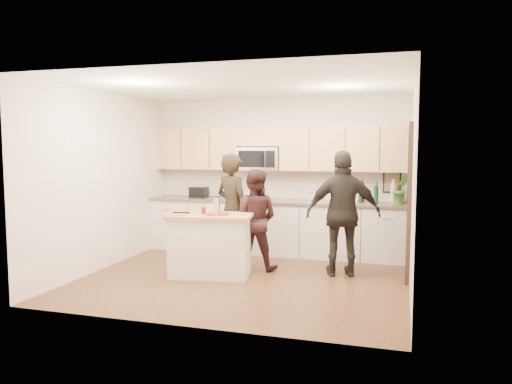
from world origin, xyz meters
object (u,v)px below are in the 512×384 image
(toaster, at_px, (199,192))
(woman_left, at_px, (233,210))
(woman_center, at_px, (254,220))
(woman_right, at_px, (343,214))
(island, at_px, (210,245))

(toaster, xyz_separation_m, woman_left, (1.02, -1.07, -0.15))
(woman_center, distance_m, woman_right, 1.35)
(woman_left, bearing_deg, woman_right, -154.84)
(island, height_order, woman_center, woman_center)
(woman_right, bearing_deg, island, 2.57)
(woman_left, bearing_deg, toaster, -19.25)
(toaster, height_order, woman_right, woman_right)
(woman_right, bearing_deg, woman_left, -16.12)
(woman_left, xyz_separation_m, woman_center, (0.37, -0.06, -0.12))
(toaster, bearing_deg, island, -62.08)
(island, xyz_separation_m, toaster, (-0.89, 1.68, 0.58))
(woman_center, relative_size, woman_right, 0.84)
(island, relative_size, woman_center, 0.85)
(island, xyz_separation_m, woman_right, (1.84, 0.55, 0.45))
(toaster, bearing_deg, woman_left, -46.43)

